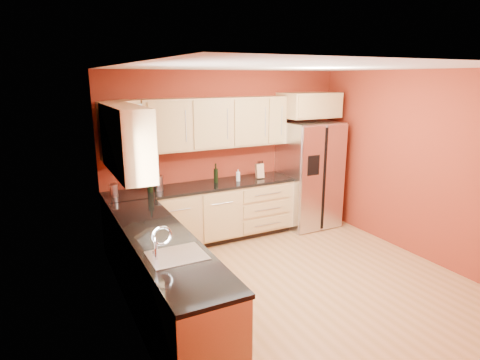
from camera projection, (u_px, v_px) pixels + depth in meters
The scene contains 23 objects.
floor at pixel (296, 282), 5.03m from camera, with size 4.00×4.00×0.00m, color #A4723F.
ceiling at pixel (304, 67), 4.39m from camera, with size 4.00×4.00×0.00m, color white.
wall_back at pixel (227, 154), 6.44m from camera, with size 4.00×0.04×2.60m, color maroon.
wall_front at pixel (457, 242), 2.99m from camera, with size 4.00×0.04×2.60m, color maroon.
wall_left at pixel (128, 206), 3.83m from camera, with size 0.04×4.00×2.60m, color maroon.
wall_right at pixel (418, 165), 5.59m from camera, with size 0.04×4.00×2.60m, color maroon.
base_cabinets_back at pixel (204, 215), 6.15m from camera, with size 2.90×0.60×0.88m, color tan.
base_cabinets_left at pixel (163, 280), 4.18m from camera, with size 0.60×2.80×0.88m, color tan.
countertop_back at pixel (203, 186), 6.03m from camera, with size 2.90×0.62×0.04m, color black.
countertop_left at pixel (161, 239), 4.07m from camera, with size 0.62×2.80×0.04m, color black.
upper_cabinets_back at pixel (217, 123), 6.05m from camera, with size 2.30×0.33×0.75m, color tan.
upper_cabinets_left at pixel (126, 140), 4.40m from camera, with size 0.33×1.35×0.75m, color tan.
corner_upper_cabinet at pixel (123, 129), 5.29m from camera, with size 0.62×0.33×0.75m, color tan.
over_fridge_cabinet at pixel (309, 105), 6.59m from camera, with size 0.92×0.60×0.40m, color tan.
refrigerator at pixel (309, 174), 6.81m from camera, with size 0.90×0.75×1.78m, color #B0B0B5.
window at pixel (141, 193), 3.35m from camera, with size 0.03×0.90×1.00m, color white.
sink_faucet at pixel (176, 241), 3.59m from camera, with size 0.50×0.42×0.30m, color silver, non-canonical shape.
canister_left at pixel (158, 183), 5.72m from camera, with size 0.13×0.13×0.21m, color #B0B0B5.
canister_right at pixel (114, 190), 5.42m from camera, with size 0.11×0.11×0.17m, color #B0B0B5.
wine_bottle_a at pixel (150, 179), 5.62m from camera, with size 0.08×0.08×0.37m, color black, non-canonical shape.
wine_bottle_b at pixel (216, 173), 6.12m from camera, with size 0.07×0.07×0.30m, color black, non-canonical shape.
knife_block at pixel (260, 171), 6.42m from camera, with size 0.12×0.11×0.23m, color tan.
soap_dispenser at pixel (238, 175), 6.24m from camera, with size 0.06×0.06×0.18m, color silver.
Camera 1 is at (-2.70, -3.74, 2.49)m, focal length 30.00 mm.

